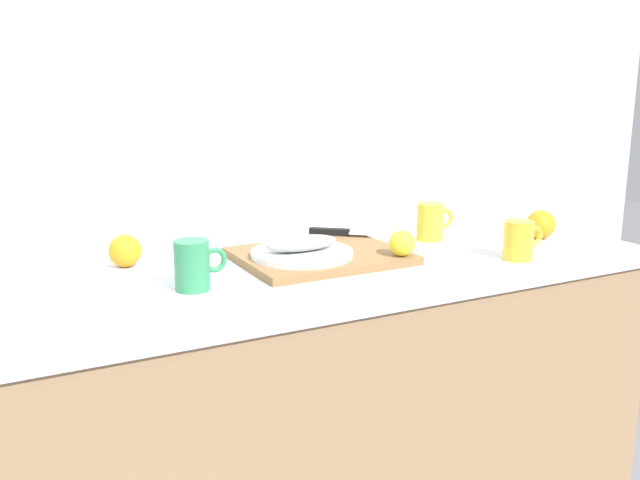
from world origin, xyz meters
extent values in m
cube|color=silver|center=(0.00, 0.33, 1.25)|extent=(3.20, 0.05, 2.50)
cube|color=#9E7A56|center=(0.00, 0.00, 0.43)|extent=(2.00, 0.58, 0.86)
cube|color=silver|center=(0.00, 0.00, 0.88)|extent=(2.00, 0.60, 0.04)
cube|color=olive|center=(0.17, 0.02, 0.91)|extent=(0.39, 0.32, 0.02)
cylinder|color=white|center=(0.11, 0.00, 0.93)|extent=(0.24, 0.24, 0.01)
ellipsoid|color=#999E99|center=(0.11, 0.00, 0.95)|extent=(0.18, 0.08, 0.04)
cube|color=silver|center=(0.39, 0.09, 0.93)|extent=(0.16, 0.14, 0.00)
cube|color=black|center=(0.28, 0.18, 0.93)|extent=(0.10, 0.09, 0.02)
sphere|color=yellow|center=(0.32, -0.10, 0.95)|extent=(0.06, 0.06, 0.06)
cylinder|color=yellow|center=(0.60, -0.20, 0.95)|extent=(0.07, 0.07, 0.10)
torus|color=yellow|center=(0.65, -0.20, 0.95)|extent=(0.06, 0.01, 0.06)
cylinder|color=yellow|center=(0.54, 0.07, 0.95)|extent=(0.07, 0.07, 0.10)
torus|color=yellow|center=(0.59, 0.07, 0.96)|extent=(0.06, 0.01, 0.06)
cylinder|color=#338C59|center=(-0.18, -0.07, 0.95)|extent=(0.07, 0.07, 0.11)
torus|color=#338C59|center=(-0.13, -0.07, 0.96)|extent=(0.06, 0.01, 0.06)
sphere|color=orange|center=(-0.27, 0.18, 0.94)|extent=(0.08, 0.08, 0.08)
sphere|color=orange|center=(0.82, -0.06, 0.94)|extent=(0.08, 0.08, 0.08)
camera|label=1|loc=(-0.59, -1.44, 1.34)|focal=38.94mm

